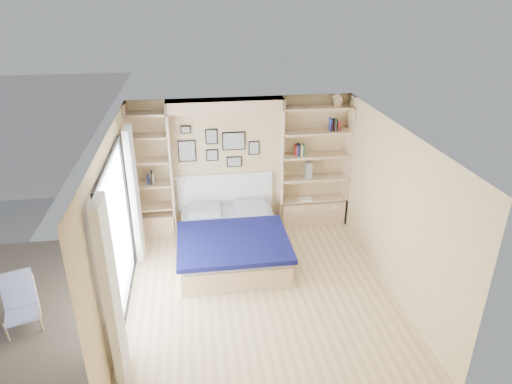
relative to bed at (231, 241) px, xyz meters
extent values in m
plane|color=beige|center=(0.33, -1.09, -0.28)|extent=(4.50, 4.50, 0.00)
plane|color=#DCBD8B|center=(0.33, 1.16, 0.97)|extent=(4.00, 0.00, 4.00)
plane|color=#DCBD8B|center=(0.33, -3.34, 0.97)|extent=(4.00, 0.00, 4.00)
plane|color=#DCBD8B|center=(-1.67, -1.09, 0.97)|extent=(0.00, 4.50, 4.50)
plane|color=#DCBD8B|center=(2.33, -1.09, 0.97)|extent=(0.00, 4.50, 4.50)
plane|color=white|center=(0.33, -1.09, 2.22)|extent=(4.50, 4.50, 0.00)
cube|color=tan|center=(-0.97, 0.99, 0.97)|extent=(0.04, 0.35, 2.50)
cube|color=tan|center=(1.03, 0.99, 0.97)|extent=(0.04, 0.35, 2.50)
cube|color=tan|center=(0.03, 0.99, 2.12)|extent=(2.00, 0.35, 0.20)
cube|color=tan|center=(2.31, 0.99, 0.97)|extent=(0.04, 0.35, 2.50)
cube|color=tan|center=(-1.65, 0.99, 0.97)|extent=(0.04, 0.35, 2.50)
cube|color=tan|center=(1.68, 0.99, -0.03)|extent=(1.30, 0.35, 0.50)
cube|color=tan|center=(-1.32, 0.99, -0.08)|extent=(0.70, 0.35, 0.40)
cube|color=black|center=(-1.64, -1.09, 1.95)|extent=(0.04, 2.08, 0.06)
cube|color=black|center=(-1.64, -1.09, -0.25)|extent=(0.04, 2.08, 0.06)
cube|color=black|center=(-1.64, -2.11, 0.82)|extent=(0.04, 0.06, 2.20)
cube|color=black|center=(-1.64, -0.07, 0.82)|extent=(0.04, 0.06, 2.20)
cube|color=silver|center=(-1.65, -1.09, 0.84)|extent=(0.01, 2.00, 2.20)
cube|color=white|center=(-1.55, -2.39, 0.87)|extent=(0.10, 0.45, 2.30)
cube|color=white|center=(-1.55, 0.21, 0.87)|extent=(0.10, 0.45, 2.30)
cube|color=tan|center=(1.68, 0.99, 0.22)|extent=(1.30, 0.35, 0.04)
cube|color=tan|center=(1.68, 0.99, 0.67)|extent=(1.30, 0.35, 0.04)
cube|color=tan|center=(1.68, 0.99, 1.12)|extent=(1.30, 0.35, 0.04)
cube|color=tan|center=(1.68, 0.99, 1.57)|extent=(1.30, 0.35, 0.04)
cube|color=tan|center=(1.68, 0.99, 2.02)|extent=(1.30, 0.35, 0.04)
cube|color=tan|center=(-1.32, 0.99, 0.27)|extent=(0.70, 0.35, 0.04)
cube|color=tan|center=(-1.32, 0.99, 0.72)|extent=(0.70, 0.35, 0.04)
cube|color=tan|center=(-1.32, 0.99, 1.17)|extent=(0.70, 0.35, 0.04)
cube|color=tan|center=(-1.32, 0.99, 1.62)|extent=(0.70, 0.35, 0.04)
cube|color=tan|center=(-1.32, 0.99, 2.02)|extent=(0.70, 0.35, 0.04)
cube|color=tan|center=(0.00, -0.01, -0.10)|extent=(1.70, 2.13, 0.37)
cube|color=#ACB1BC|center=(0.00, -0.01, 0.14)|extent=(1.66, 2.09, 0.10)
cube|color=#0C0F43|center=(0.00, -0.37, 0.21)|extent=(1.80, 1.49, 0.08)
cube|color=#ACB1BC|center=(-0.43, 0.75, 0.25)|extent=(0.58, 0.43, 0.12)
cube|color=#ACB1BC|center=(0.43, 0.75, 0.25)|extent=(0.58, 0.43, 0.12)
cube|color=white|center=(0.00, 1.13, 0.44)|extent=(1.80, 0.04, 0.70)
cube|color=black|center=(-0.67, 1.14, 1.27)|extent=(0.32, 0.02, 0.40)
cube|color=gray|center=(-0.67, 1.13, 1.27)|extent=(0.28, 0.01, 0.36)
cube|color=black|center=(-0.22, 1.14, 1.52)|extent=(0.22, 0.02, 0.28)
cube|color=gray|center=(-0.22, 1.13, 1.52)|extent=(0.18, 0.01, 0.24)
cube|color=black|center=(-0.22, 1.14, 1.17)|extent=(0.22, 0.02, 0.22)
cube|color=gray|center=(-0.22, 1.13, 1.17)|extent=(0.18, 0.01, 0.18)
cube|color=black|center=(0.18, 1.14, 1.42)|extent=(0.42, 0.02, 0.34)
cube|color=gray|center=(0.18, 1.13, 1.42)|extent=(0.38, 0.01, 0.30)
cube|color=black|center=(0.18, 1.14, 1.02)|extent=(0.28, 0.02, 0.20)
cube|color=gray|center=(0.18, 1.13, 1.02)|extent=(0.24, 0.01, 0.16)
cube|color=black|center=(0.55, 1.14, 1.27)|extent=(0.20, 0.02, 0.26)
cube|color=gray|center=(0.55, 1.13, 1.27)|extent=(0.16, 0.01, 0.22)
cube|color=black|center=(-0.67, 1.14, 1.67)|extent=(0.18, 0.02, 0.14)
cube|color=gray|center=(-0.67, 1.13, 1.67)|extent=(0.14, 0.01, 0.10)
cylinder|color=silver|center=(-0.83, 0.91, 0.84)|extent=(0.20, 0.02, 0.02)
cone|color=white|center=(-0.73, 0.91, 0.82)|extent=(0.13, 0.12, 0.15)
cylinder|color=silver|center=(0.89, 0.91, 0.84)|extent=(0.20, 0.02, 0.02)
cone|color=white|center=(0.79, 0.91, 0.82)|extent=(0.13, 0.12, 0.15)
cube|color=#A51E1E|center=(1.30, 0.98, 1.24)|extent=(0.02, 0.15, 0.20)
cube|color=navy|center=(1.33, 0.98, 1.24)|extent=(0.03, 0.15, 0.21)
cube|color=black|center=(1.36, 0.98, 1.25)|extent=(0.03, 0.15, 0.22)
cube|color=#BFB28C|center=(1.40, 0.98, 1.24)|extent=(0.04, 0.15, 0.21)
cube|color=#26593F|center=(1.44, 0.98, 1.24)|extent=(0.03, 0.15, 0.21)
cube|color=#A51E1E|center=(1.94, 0.98, 1.67)|extent=(0.02, 0.15, 0.16)
cube|color=navy|center=(1.93, 0.98, 1.70)|extent=(0.03, 0.15, 0.22)
cube|color=black|center=(1.99, 0.98, 1.69)|extent=(0.03, 0.15, 0.21)
cube|color=#BFB28C|center=(2.03, 0.98, 1.68)|extent=(0.04, 0.15, 0.18)
cube|color=#26593F|center=(2.03, 0.98, 1.69)|extent=(0.03, 0.15, 0.21)
cube|color=#A51E1E|center=(2.07, 0.98, 1.68)|extent=(0.03, 0.15, 0.19)
cube|color=navy|center=(-1.39, 0.98, 0.82)|extent=(0.02, 0.15, 0.16)
cube|color=black|center=(-1.32, 0.98, 0.85)|extent=(0.03, 0.15, 0.23)
cube|color=#BFB28C|center=(-1.30, 0.98, 0.84)|extent=(0.03, 0.15, 0.20)
cube|color=tan|center=(2.02, 0.98, 2.11)|extent=(0.13, 0.13, 0.15)
cone|color=tan|center=(2.02, 0.98, 2.23)|extent=(0.20, 0.20, 0.08)
cube|color=slate|center=(1.57, 0.98, 0.84)|extent=(0.12, 0.12, 0.30)
cube|color=white|center=(1.53, 0.93, 0.25)|extent=(0.22, 0.16, 0.03)
cube|color=brown|center=(-3.27, -1.09, -0.28)|extent=(3.20, 4.00, 0.05)
cylinder|color=tan|center=(-3.08, -1.74, -0.10)|extent=(0.07, 0.13, 0.37)
cylinder|color=tan|center=(-2.69, -1.60, -0.10)|extent=(0.07, 0.13, 0.37)
cylinder|color=tan|center=(-3.25, -1.26, 0.00)|extent=(0.13, 0.29, 0.60)
cylinder|color=tan|center=(-2.86, -1.12, 0.00)|extent=(0.13, 0.29, 0.60)
cube|color=#444BBF|center=(-2.95, -1.50, -0.02)|extent=(0.56, 0.61, 0.14)
cube|color=#444BBF|center=(-3.06, -1.16, 0.18)|extent=(0.46, 0.33, 0.49)
camera|label=1|loc=(-0.53, -6.74, 4.01)|focal=32.00mm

